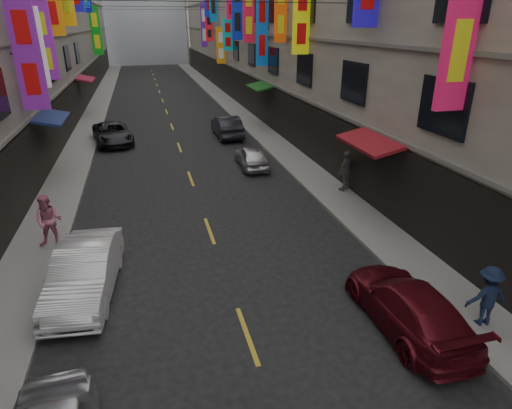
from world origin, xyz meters
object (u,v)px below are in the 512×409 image
scooter_far_right (250,159)px  car_right_mid (252,156)px  pedestrian_rnear (487,296)px  pedestrian_lfar (49,221)px  car_right_near (408,305)px  car_left_far (113,133)px  car_left_mid (85,272)px  car_right_far (227,126)px  pedestrian_rfar (346,171)px

scooter_far_right → car_right_mid: (0.10, 0.02, 0.15)m
car_right_mid → pedestrian_rnear: pedestrian_rnear is taller
car_right_mid → pedestrian_lfar: size_ratio=1.90×
car_right_mid → pedestrian_rnear: bearing=101.5°
car_right_near → scooter_far_right: bearing=-86.8°
car_left_far → pedestrian_rnear: bearing=-74.6°
car_left_mid → scooter_far_right: bearing=60.1°
car_right_near → car_right_far: size_ratio=0.99×
car_right_mid → pedestrian_lfar: (-8.80, -7.00, 0.44)m
car_left_far → pedestrian_rfar: size_ratio=2.54×
car_left_mid → car_right_far: size_ratio=1.01×
pedestrian_rfar → car_right_mid: bearing=-85.5°
car_left_mid → car_left_far: size_ratio=0.93×
scooter_far_right → car_left_mid: car_left_mid is taller
car_right_near → pedestrian_rnear: (1.86, -0.51, 0.30)m
car_right_mid → pedestrian_rfar: 5.73m
car_left_far → car_right_mid: size_ratio=1.35×
car_right_far → pedestrian_rnear: pedestrian_rnear is taller
pedestrian_lfar → pedestrian_rfar: (12.00, 2.27, 0.01)m
car_left_far → car_right_far: size_ratio=1.08×
car_right_near → car_right_far: car_right_far is taller
car_left_far → pedestrian_rfar: (10.60, -11.72, 0.39)m
scooter_far_right → pedestrian_rnear: pedestrian_rnear is taller
car_right_mid → pedestrian_rfar: pedestrian_rfar is taller
car_right_near → car_right_mid: 13.73m
scooter_far_right → car_right_near: car_right_near is taller
car_left_mid → car_right_mid: (7.40, 10.14, -0.13)m
scooter_far_right → car_right_far: car_right_far is taller
pedestrian_rnear → pedestrian_rfar: size_ratio=0.88×
car_right_far → pedestrian_lfar: bearing=56.9°
car_right_near → car_right_mid: (-0.60, 13.72, -0.03)m
car_left_far → car_right_mid: (7.40, -6.99, -0.06)m
car_right_mid → pedestrian_lfar: 11.25m
car_right_mid → pedestrian_rnear: (2.46, -14.23, 0.34)m
car_right_far → pedestrian_rnear: 21.24m
car_right_mid → car_right_far: bearing=-88.3°
car_right_far → pedestrian_lfar: size_ratio=2.37×
pedestrian_lfar → car_right_mid: bearing=44.5°
car_left_mid → pedestrian_lfar: pedestrian_lfar is taller
pedestrian_lfar → scooter_far_right: bearing=44.7°
scooter_far_right → car_left_far: car_left_far is taller
pedestrian_rnear → pedestrian_rfar: (0.74, 9.50, 0.11)m
scooter_far_right → car_left_mid: bearing=34.4°
car_left_mid → car_right_far: (7.40, 17.00, -0.01)m
car_left_mid → pedestrian_rfar: 11.90m
scooter_far_right → car_left_far: 10.12m
car_right_mid → car_left_mid: bearing=55.6°
pedestrian_lfar → pedestrian_rnear: (11.26, -7.23, -0.11)m
car_right_mid → pedestrian_rfar: (3.20, -4.73, 0.45)m
car_right_far → pedestrian_rfar: size_ratio=2.35×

